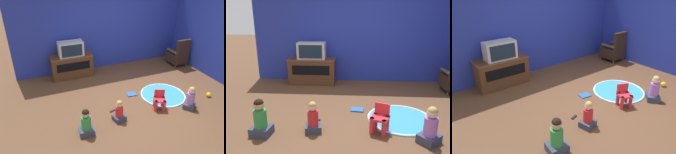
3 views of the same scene
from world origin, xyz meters
TOP-DOWN VIEW (x-y plane):
  - ground_plane at (0.00, 0.00)m, footprint 30.00×30.00m
  - wall_back at (-0.21, 2.21)m, footprint 5.58×0.12m
  - tv_cabinet at (-1.38, 1.86)m, footprint 1.22×0.56m
  - television at (-1.38, 1.80)m, footprint 0.71×0.36m
  - yellow_kid_chair at (0.13, -0.61)m, footprint 0.34×0.33m
  - play_mat at (0.55, -0.15)m, footprint 1.17×1.17m
  - child_watching_left at (-0.92, -0.66)m, footprint 0.29×0.27m
  - child_watching_center at (-1.71, -0.81)m, footprint 0.33×0.30m
  - child_watching_right at (0.81, -0.86)m, footprint 0.38×0.38m
  - book at (-0.21, 0.18)m, footprint 0.26×0.22m
  - remote_control at (-0.94, -0.31)m, footprint 0.16×0.09m

SIDE VIEW (x-z plane):
  - ground_plane at x=0.00m, z-range 0.00..0.00m
  - play_mat at x=0.55m, z-range -0.01..0.03m
  - remote_control at x=-0.94m, z-range 0.00..0.02m
  - book at x=-0.21m, z-range 0.00..0.02m
  - yellow_kid_chair at x=0.13m, z-range -0.03..0.43m
  - child_watching_left at x=-0.92m, z-range -0.03..0.47m
  - child_watching_right at x=0.81m, z-range -0.04..0.53m
  - child_watching_center at x=-1.71m, z-range -0.04..0.55m
  - tv_cabinet at x=-1.38m, z-range 0.01..0.68m
  - television at x=-1.38m, z-range 0.67..1.10m
  - wall_back at x=-0.21m, z-range 0.00..2.80m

